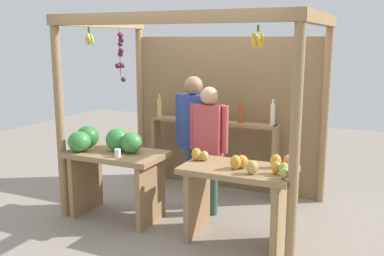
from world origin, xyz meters
TOP-DOWN VIEW (x-y plane):
  - ground_plane at (0.00, 0.00)m, footprint 12.00×12.00m
  - market_stall at (-0.00, 0.40)m, footprint 2.83×1.88m
  - fruit_counter_left at (-0.81, -0.67)m, footprint 1.18×0.64m
  - fruit_counter_right at (0.76, -0.67)m, footprint 1.14×0.64m
  - bottle_shelf_unit at (-0.09, 0.66)m, footprint 1.81×0.22m
  - vendor_man at (-0.07, 0.02)m, footprint 0.48×0.22m
  - vendor_woman at (0.19, -0.11)m, footprint 0.48×0.21m

SIDE VIEW (x-z plane):
  - ground_plane at x=0.00m, z-range 0.00..0.00m
  - fruit_counter_right at x=0.76m, z-range 0.12..1.07m
  - fruit_counter_left at x=-0.81m, z-range 0.18..1.25m
  - bottle_shelf_unit at x=-0.09m, z-range 0.10..1.45m
  - vendor_woman at x=0.19m, z-range 0.15..1.69m
  - vendor_man at x=-0.07m, z-range 0.17..1.82m
  - market_stall at x=0.00m, z-range 0.19..2.55m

